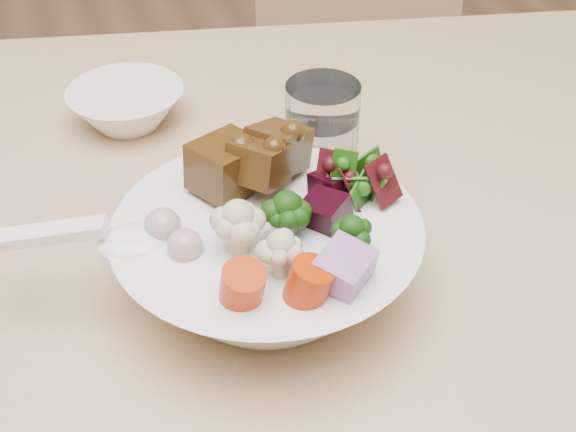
{
  "coord_description": "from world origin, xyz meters",
  "views": [
    {
      "loc": [
        -0.07,
        -0.36,
        1.29
      ],
      "look_at": [
        0.09,
        0.13,
        0.87
      ],
      "focal_mm": 50.0,
      "sensor_mm": 36.0,
      "label": 1
    }
  ],
  "objects_px": {
    "food_bowl": "(269,253)",
    "side_bowl": "(127,107)",
    "dining_table": "(423,313)",
    "water_glass": "(321,146)",
    "chair_far": "(351,156)"
  },
  "relations": [
    {
      "from": "food_bowl",
      "to": "side_bowl",
      "type": "distance_m",
      "value": 0.32
    },
    {
      "from": "dining_table",
      "to": "water_glass",
      "type": "distance_m",
      "value": 0.19
    },
    {
      "from": "chair_far",
      "to": "water_glass",
      "type": "bearing_deg",
      "value": -94.43
    },
    {
      "from": "dining_table",
      "to": "side_bowl",
      "type": "relative_size",
      "value": 14.57
    },
    {
      "from": "food_bowl",
      "to": "dining_table",
      "type": "bearing_deg",
      "value": 2.69
    },
    {
      "from": "food_bowl",
      "to": "chair_far",
      "type": "bearing_deg",
      "value": 62.18
    },
    {
      "from": "chair_far",
      "to": "food_bowl",
      "type": "height_order",
      "value": "food_bowl"
    },
    {
      "from": "dining_table",
      "to": "food_bowl",
      "type": "xyz_separation_m",
      "value": [
        -0.16,
        -0.01,
        0.13
      ]
    },
    {
      "from": "water_glass",
      "to": "side_bowl",
      "type": "height_order",
      "value": "water_glass"
    },
    {
      "from": "chair_far",
      "to": "side_bowl",
      "type": "distance_m",
      "value": 0.68
    },
    {
      "from": "dining_table",
      "to": "water_glass",
      "type": "bearing_deg",
      "value": 131.93
    },
    {
      "from": "water_glass",
      "to": "dining_table",
      "type": "bearing_deg",
      "value": -58.99
    },
    {
      "from": "dining_table",
      "to": "side_bowl",
      "type": "bearing_deg",
      "value": 138.42
    },
    {
      "from": "dining_table",
      "to": "side_bowl",
      "type": "xyz_separation_m",
      "value": [
        -0.23,
        0.3,
        0.1
      ]
    },
    {
      "from": "chair_far",
      "to": "food_bowl",
      "type": "distance_m",
      "value": 0.86
    }
  ]
}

